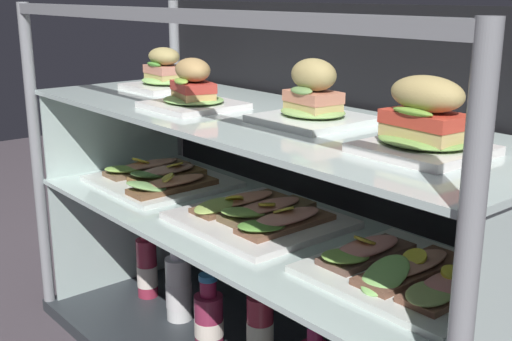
{
  "coord_description": "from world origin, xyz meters",
  "views": [
    {
      "loc": [
        1.04,
        -0.87,
        0.9
      ],
      "look_at": [
        0.0,
        0.0,
        0.52
      ],
      "focal_mm": 45.7,
      "sensor_mm": 36.0,
      "label": 1
    }
  ],
  "objects_px": {
    "juice_bottle_front_right_end": "(260,333)",
    "plated_roll_sandwich_far_right": "(425,124)",
    "juice_bottle_front_fourth": "(147,268)",
    "juice_bottle_tucked_behind": "(178,288)",
    "plated_roll_sandwich_mid_left": "(164,75)",
    "juice_bottle_near_post": "(209,320)",
    "plated_roll_sandwich_mid_right": "(193,90)",
    "open_sandwich_tray_center": "(159,178)",
    "open_sandwich_tray_far_left": "(407,272)",
    "plated_roll_sandwich_right_of_center": "(313,101)",
    "open_sandwich_tray_mid_right": "(260,216)"
  },
  "relations": [
    {
      "from": "juice_bottle_tucked_behind",
      "to": "open_sandwich_tray_mid_right",
      "type": "bearing_deg",
      "value": 2.05
    },
    {
      "from": "juice_bottle_tucked_behind",
      "to": "juice_bottle_front_right_end",
      "type": "xyz_separation_m",
      "value": [
        0.34,
        0.0,
        0.01
      ]
    },
    {
      "from": "plated_roll_sandwich_mid_left",
      "to": "plated_roll_sandwich_right_of_center",
      "type": "bearing_deg",
      "value": -2.38
    },
    {
      "from": "plated_roll_sandwich_mid_left",
      "to": "open_sandwich_tray_center",
      "type": "relative_size",
      "value": 0.54
    },
    {
      "from": "juice_bottle_front_fourth",
      "to": "open_sandwich_tray_mid_right",
      "type": "bearing_deg",
      "value": 0.43
    },
    {
      "from": "open_sandwich_tray_center",
      "to": "juice_bottle_front_fourth",
      "type": "height_order",
      "value": "open_sandwich_tray_center"
    },
    {
      "from": "plated_roll_sandwich_mid_left",
      "to": "plated_roll_sandwich_far_right",
      "type": "relative_size",
      "value": 1.01
    },
    {
      "from": "open_sandwich_tray_center",
      "to": "juice_bottle_near_post",
      "type": "bearing_deg",
      "value": -7.31
    },
    {
      "from": "plated_roll_sandwich_right_of_center",
      "to": "open_sandwich_tray_center",
      "type": "bearing_deg",
      "value": -177.35
    },
    {
      "from": "juice_bottle_front_fourth",
      "to": "open_sandwich_tray_far_left",
      "type": "bearing_deg",
      "value": 0.88
    },
    {
      "from": "juice_bottle_front_fourth",
      "to": "juice_bottle_tucked_behind",
      "type": "relative_size",
      "value": 0.98
    },
    {
      "from": "plated_roll_sandwich_far_right",
      "to": "juice_bottle_tucked_behind",
      "type": "relative_size",
      "value": 0.8
    },
    {
      "from": "plated_roll_sandwich_right_of_center",
      "to": "plated_roll_sandwich_far_right",
      "type": "xyz_separation_m",
      "value": [
        0.3,
        -0.05,
        0.0
      ]
    },
    {
      "from": "plated_roll_sandwich_mid_right",
      "to": "open_sandwich_tray_center",
      "type": "distance_m",
      "value": 0.37
    },
    {
      "from": "plated_roll_sandwich_right_of_center",
      "to": "juice_bottle_tucked_behind",
      "type": "xyz_separation_m",
      "value": [
        -0.47,
        -0.03,
        -0.56
      ]
    },
    {
      "from": "plated_roll_sandwich_mid_right",
      "to": "open_sandwich_tray_mid_right",
      "type": "relative_size",
      "value": 0.56
    },
    {
      "from": "plated_roll_sandwich_mid_right",
      "to": "plated_roll_sandwich_right_of_center",
      "type": "height_order",
      "value": "plated_roll_sandwich_right_of_center"
    },
    {
      "from": "plated_roll_sandwich_mid_left",
      "to": "juice_bottle_tucked_behind",
      "type": "height_order",
      "value": "plated_roll_sandwich_mid_left"
    },
    {
      "from": "open_sandwich_tray_far_left",
      "to": "juice_bottle_front_fourth",
      "type": "relative_size",
      "value": 1.53
    },
    {
      "from": "open_sandwich_tray_center",
      "to": "juice_bottle_tucked_behind",
      "type": "distance_m",
      "value": 0.3
    },
    {
      "from": "plated_roll_sandwich_mid_right",
      "to": "plated_roll_sandwich_far_right",
      "type": "distance_m",
      "value": 0.59
    },
    {
      "from": "plated_roll_sandwich_far_right",
      "to": "juice_bottle_near_post",
      "type": "bearing_deg",
      "value": -178.67
    },
    {
      "from": "open_sandwich_tray_mid_right",
      "to": "open_sandwich_tray_far_left",
      "type": "bearing_deg",
      "value": 1.44
    },
    {
      "from": "juice_bottle_near_post",
      "to": "open_sandwich_tray_far_left",
      "type": "bearing_deg",
      "value": 5.5
    },
    {
      "from": "plated_roll_sandwich_mid_right",
      "to": "open_sandwich_tray_center",
      "type": "bearing_deg",
      "value": 167.17
    },
    {
      "from": "plated_roll_sandwich_mid_left",
      "to": "juice_bottle_front_right_end",
      "type": "xyz_separation_m",
      "value": [
        0.45,
        -0.05,
        -0.55
      ]
    },
    {
      "from": "juice_bottle_front_fourth",
      "to": "juice_bottle_tucked_behind",
      "type": "xyz_separation_m",
      "value": [
        0.17,
        -0.01,
        0.0
      ]
    },
    {
      "from": "open_sandwich_tray_mid_right",
      "to": "plated_roll_sandwich_right_of_center",
      "type": "bearing_deg",
      "value": 6.81
    },
    {
      "from": "plated_roll_sandwich_far_right",
      "to": "juice_bottle_tucked_behind",
      "type": "distance_m",
      "value": 0.95
    },
    {
      "from": "plated_roll_sandwich_far_right",
      "to": "juice_bottle_front_right_end",
      "type": "xyz_separation_m",
      "value": [
        -0.42,
        0.02,
        -0.56
      ]
    },
    {
      "from": "plated_roll_sandwich_mid_left",
      "to": "open_sandwich_tray_far_left",
      "type": "height_order",
      "value": "plated_roll_sandwich_mid_left"
    },
    {
      "from": "juice_bottle_front_fourth",
      "to": "plated_roll_sandwich_mid_right",
      "type": "bearing_deg",
      "value": -10.09
    },
    {
      "from": "juice_bottle_near_post",
      "to": "open_sandwich_tray_mid_right",
      "type": "bearing_deg",
      "value": 16.32
    },
    {
      "from": "open_sandwich_tray_far_left",
      "to": "juice_bottle_near_post",
      "type": "xyz_separation_m",
      "value": [
        -0.54,
        -0.05,
        -0.3
      ]
    },
    {
      "from": "juice_bottle_near_post",
      "to": "juice_bottle_front_fourth",
      "type": "bearing_deg",
      "value": 173.92
    },
    {
      "from": "open_sandwich_tray_center",
      "to": "open_sandwich_tray_far_left",
      "type": "bearing_deg",
      "value": 1.32
    },
    {
      "from": "plated_roll_sandwich_mid_right",
      "to": "plated_roll_sandwich_far_right",
      "type": "relative_size",
      "value": 1.04
    },
    {
      "from": "plated_roll_sandwich_mid_left",
      "to": "plated_roll_sandwich_mid_right",
      "type": "distance_m",
      "value": 0.31
    },
    {
      "from": "plated_roll_sandwich_far_right",
      "to": "open_sandwich_tray_far_left",
      "type": "relative_size",
      "value": 0.53
    },
    {
      "from": "juice_bottle_near_post",
      "to": "plated_roll_sandwich_right_of_center",
      "type": "bearing_deg",
      "value": 11.67
    },
    {
      "from": "plated_roll_sandwich_mid_right",
      "to": "juice_bottle_tucked_behind",
      "type": "distance_m",
      "value": 0.59
    },
    {
      "from": "plated_roll_sandwich_far_right",
      "to": "open_sandwich_tray_mid_right",
      "type": "xyz_separation_m",
      "value": [
        -0.44,
        0.03,
        -0.28
      ]
    },
    {
      "from": "plated_roll_sandwich_mid_left",
      "to": "plated_roll_sandwich_mid_right",
      "type": "bearing_deg",
      "value": -20.41
    },
    {
      "from": "open_sandwich_tray_far_left",
      "to": "juice_bottle_front_right_end",
      "type": "height_order",
      "value": "open_sandwich_tray_far_left"
    },
    {
      "from": "juice_bottle_front_right_end",
      "to": "plated_roll_sandwich_far_right",
      "type": "bearing_deg",
      "value": -2.49
    },
    {
      "from": "open_sandwich_tray_far_left",
      "to": "juice_bottle_tucked_behind",
      "type": "bearing_deg",
      "value": -178.28
    },
    {
      "from": "plated_roll_sandwich_mid_left",
      "to": "open_sandwich_tray_mid_right",
      "type": "height_order",
      "value": "plated_roll_sandwich_mid_left"
    },
    {
      "from": "open_sandwich_tray_center",
      "to": "juice_bottle_tucked_behind",
      "type": "height_order",
      "value": "open_sandwich_tray_center"
    },
    {
      "from": "plated_roll_sandwich_right_of_center",
      "to": "juice_bottle_front_fourth",
      "type": "distance_m",
      "value": 0.86
    },
    {
      "from": "open_sandwich_tray_center",
      "to": "open_sandwich_tray_far_left",
      "type": "xyz_separation_m",
      "value": [
        0.8,
        0.02,
        -0.0
      ]
    }
  ]
}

